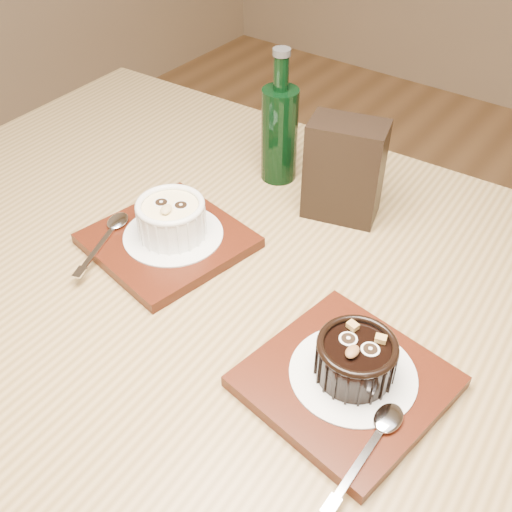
{
  "coord_description": "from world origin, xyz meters",
  "views": [
    {
      "loc": [
        0.08,
        -0.19,
        1.25
      ],
      "look_at": [
        -0.23,
        0.22,
        0.81
      ],
      "focal_mm": 42.0,
      "sensor_mm": 36.0,
      "label": 1
    }
  ],
  "objects_px": {
    "table": "(255,345)",
    "green_bottle": "(279,131)",
    "ramekin_dark": "(356,357)",
    "condiment_stand": "(344,170)",
    "ramekin_white": "(171,217)",
    "tray_right": "(346,382)",
    "tray_left": "(168,241)"
  },
  "relations": [
    {
      "from": "tray_right",
      "to": "ramekin_dark",
      "type": "bearing_deg",
      "value": 63.03
    },
    {
      "from": "table",
      "to": "green_bottle",
      "type": "height_order",
      "value": "green_bottle"
    },
    {
      "from": "table",
      "to": "tray_right",
      "type": "distance_m",
      "value": 0.19
    },
    {
      "from": "tray_right",
      "to": "ramekin_white",
      "type": "bearing_deg",
      "value": 167.33
    },
    {
      "from": "condiment_stand",
      "to": "ramekin_dark",
      "type": "bearing_deg",
      "value": -57.24
    },
    {
      "from": "tray_left",
      "to": "condiment_stand",
      "type": "relative_size",
      "value": 1.29
    },
    {
      "from": "ramekin_dark",
      "to": "ramekin_white",
      "type": "bearing_deg",
      "value": 166.52
    },
    {
      "from": "condiment_stand",
      "to": "table",
      "type": "bearing_deg",
      "value": -89.19
    },
    {
      "from": "table",
      "to": "green_bottle",
      "type": "bearing_deg",
      "value": 118.71
    },
    {
      "from": "ramekin_white",
      "to": "ramekin_dark",
      "type": "bearing_deg",
      "value": -34.13
    },
    {
      "from": "tray_right",
      "to": "condiment_stand",
      "type": "height_order",
      "value": "condiment_stand"
    },
    {
      "from": "ramekin_white",
      "to": "ramekin_dark",
      "type": "height_order",
      "value": "ramekin_white"
    },
    {
      "from": "tray_left",
      "to": "green_bottle",
      "type": "distance_m",
      "value": 0.23
    },
    {
      "from": "tray_right",
      "to": "ramekin_dark",
      "type": "height_order",
      "value": "ramekin_dark"
    },
    {
      "from": "tray_left",
      "to": "green_bottle",
      "type": "xyz_separation_m",
      "value": [
        0.02,
        0.22,
        0.07
      ]
    },
    {
      "from": "ramekin_white",
      "to": "condiment_stand",
      "type": "relative_size",
      "value": 0.63
    },
    {
      "from": "ramekin_dark",
      "to": "tray_right",
      "type": "bearing_deg",
      "value": -119.17
    },
    {
      "from": "table",
      "to": "tray_left",
      "type": "xyz_separation_m",
      "value": [
        -0.15,
        0.01,
        0.1
      ]
    },
    {
      "from": "tray_left",
      "to": "tray_right",
      "type": "height_order",
      "value": "same"
    },
    {
      "from": "table",
      "to": "ramekin_dark",
      "type": "relative_size",
      "value": 15.32
    },
    {
      "from": "tray_left",
      "to": "ramekin_dark",
      "type": "distance_m",
      "value": 0.31
    },
    {
      "from": "green_bottle",
      "to": "ramekin_dark",
      "type": "bearing_deg",
      "value": -44.14
    },
    {
      "from": "ramekin_dark",
      "to": "condiment_stand",
      "type": "distance_m",
      "value": 0.3
    },
    {
      "from": "ramekin_white",
      "to": "tray_left",
      "type": "bearing_deg",
      "value": -149.42
    },
    {
      "from": "tray_right",
      "to": "condiment_stand",
      "type": "bearing_deg",
      "value": 121.5
    },
    {
      "from": "ramekin_white",
      "to": "ramekin_dark",
      "type": "distance_m",
      "value": 0.31
    },
    {
      "from": "ramekin_dark",
      "to": "table",
      "type": "bearing_deg",
      "value": 161.66
    },
    {
      "from": "tray_left",
      "to": "condiment_stand",
      "type": "height_order",
      "value": "condiment_stand"
    },
    {
      "from": "ramekin_dark",
      "to": "condiment_stand",
      "type": "xyz_separation_m",
      "value": [
        -0.16,
        0.25,
        0.03
      ]
    },
    {
      "from": "ramekin_dark",
      "to": "green_bottle",
      "type": "distance_m",
      "value": 0.4
    },
    {
      "from": "green_bottle",
      "to": "condiment_stand",
      "type": "bearing_deg",
      "value": -11.64
    },
    {
      "from": "ramekin_white",
      "to": "condiment_stand",
      "type": "height_order",
      "value": "condiment_stand"
    }
  ]
}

